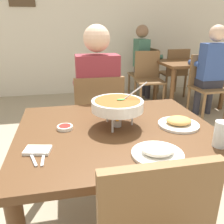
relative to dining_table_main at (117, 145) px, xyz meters
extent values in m
cube|color=beige|center=(0.00, 3.55, 0.87)|extent=(10.00, 0.10, 3.00)
cube|color=#51331C|center=(0.00, 0.00, 0.09)|extent=(1.13, 0.97, 0.04)
cylinder|color=#51331C|center=(-0.51, 0.43, -0.28)|extent=(0.07, 0.07, 0.70)
cylinder|color=#51331C|center=(0.51, 0.43, -0.28)|extent=(0.07, 0.07, 0.70)
cube|color=brown|center=(0.00, 0.87, -0.20)|extent=(0.44, 0.44, 0.03)
cube|color=brown|center=(0.00, 0.67, 0.04)|extent=(0.42, 0.04, 0.45)
cylinder|color=brown|center=(0.19, 1.06, -0.42)|extent=(0.04, 0.04, 0.42)
cylinder|color=brown|center=(-0.19, 1.06, -0.42)|extent=(0.04, 0.04, 0.42)
cylinder|color=brown|center=(0.19, 0.68, -0.42)|extent=(0.04, 0.04, 0.42)
cylinder|color=brown|center=(-0.19, 0.68, -0.42)|extent=(0.04, 0.04, 0.42)
cylinder|color=#2D2D38|center=(0.10, 0.89, -0.41)|extent=(0.10, 0.10, 0.45)
cylinder|color=#2D2D38|center=(-0.10, 0.89, -0.41)|extent=(0.10, 0.10, 0.45)
cube|color=#2D2D38|center=(0.00, 0.85, -0.12)|extent=(0.32, 0.32, 0.12)
cube|color=maroon|center=(0.00, 0.77, 0.19)|extent=(0.36, 0.20, 0.50)
sphere|color=beige|center=(0.00, 0.77, 0.57)|extent=(0.22, 0.22, 0.22)
cylinder|color=maroon|center=(0.16, 0.97, 0.14)|extent=(0.08, 0.28, 0.08)
cylinder|color=maroon|center=(-0.16, 0.97, 0.14)|extent=(0.08, 0.28, 0.08)
cube|color=brown|center=(0.00, -0.64, 0.04)|extent=(0.42, 0.04, 0.45)
cylinder|color=silver|center=(0.10, 0.04, 0.16)|extent=(0.01, 0.01, 0.10)
cylinder|color=silver|center=(-0.04, 0.12, 0.16)|extent=(0.01, 0.01, 0.10)
cylinder|color=silver|center=(-0.04, -0.04, 0.16)|extent=(0.01, 0.01, 0.10)
torus|color=silver|center=(0.01, 0.04, 0.21)|extent=(0.21, 0.21, 0.01)
cylinder|color=#B2B2B7|center=(0.01, 0.04, 0.13)|extent=(0.05, 0.05, 0.04)
cone|color=orange|center=(0.01, 0.04, 0.16)|extent=(0.02, 0.02, 0.04)
cylinder|color=white|center=(0.01, 0.04, 0.24)|extent=(0.30, 0.30, 0.06)
cylinder|color=#994C1E|center=(0.01, 0.04, 0.26)|extent=(0.26, 0.26, 0.01)
ellipsoid|color=#388433|center=(0.03, 0.04, 0.27)|extent=(0.05, 0.03, 0.01)
cylinder|color=silver|center=(0.10, 0.06, 0.30)|extent=(0.18, 0.01, 0.13)
cylinder|color=white|center=(0.12, -0.33, 0.11)|extent=(0.24, 0.24, 0.01)
ellipsoid|color=white|center=(0.12, -0.33, 0.14)|extent=(0.15, 0.13, 0.04)
cylinder|color=white|center=(0.37, -0.03, 0.11)|extent=(0.24, 0.24, 0.01)
ellipsoid|color=tan|center=(0.37, -0.03, 0.14)|extent=(0.15, 0.13, 0.04)
cylinder|color=white|center=(-0.30, 0.06, 0.12)|extent=(0.09, 0.09, 0.02)
cylinder|color=maroon|center=(-0.30, 0.06, 0.13)|extent=(0.07, 0.07, 0.01)
cube|color=white|center=(-0.43, -0.18, 0.12)|extent=(0.13, 0.10, 0.02)
cube|color=silver|center=(-0.45, -0.23, 0.11)|extent=(0.06, 0.17, 0.01)
cube|color=silver|center=(-0.40, -0.23, 0.11)|extent=(0.02, 0.17, 0.01)
cylinder|color=silver|center=(0.45, -0.30, 0.17)|extent=(0.07, 0.07, 0.13)
cylinder|color=gold|center=(0.45, -0.30, 0.15)|extent=(0.06, 0.06, 0.08)
cube|color=brown|center=(1.77, 2.37, 0.09)|extent=(1.00, 0.80, 0.04)
cylinder|color=brown|center=(1.33, 2.03, -0.28)|extent=(0.07, 0.07, 0.70)
cylinder|color=brown|center=(2.21, 2.03, -0.28)|extent=(0.07, 0.07, 0.70)
cylinder|color=brown|center=(1.33, 2.71, -0.28)|extent=(0.07, 0.07, 0.70)
cylinder|color=brown|center=(2.21, 2.71, -0.28)|extent=(0.07, 0.07, 0.70)
cube|color=brown|center=(1.77, 1.76, -0.20)|extent=(0.47, 0.47, 0.03)
cube|color=brown|center=(1.76, 1.96, 0.04)|extent=(0.42, 0.07, 0.45)
cylinder|color=brown|center=(1.59, 1.56, -0.42)|extent=(0.04, 0.04, 0.42)
cylinder|color=brown|center=(1.57, 1.94, -0.42)|extent=(0.04, 0.04, 0.42)
cylinder|color=brown|center=(1.95, 1.96, -0.42)|extent=(0.04, 0.04, 0.42)
cube|color=brown|center=(1.15, 2.96, -0.20)|extent=(0.45, 0.45, 0.03)
cube|color=brown|center=(1.35, 2.96, 0.04)|extent=(0.05, 0.42, 0.45)
cylinder|color=brown|center=(0.95, 3.14, -0.42)|extent=(0.04, 0.04, 0.42)
cylinder|color=brown|center=(0.96, 2.76, -0.42)|extent=(0.04, 0.04, 0.42)
cylinder|color=brown|center=(1.33, 3.15, -0.42)|extent=(0.04, 0.04, 0.42)
cylinder|color=brown|center=(1.34, 2.77, -0.42)|extent=(0.04, 0.04, 0.42)
cylinder|color=brown|center=(2.27, 2.52, -0.42)|extent=(0.04, 0.04, 0.42)
cylinder|color=brown|center=(2.28, 2.14, -0.42)|extent=(0.04, 0.04, 0.42)
cube|color=brown|center=(1.76, 2.97, -0.20)|extent=(0.44, 0.44, 0.03)
cube|color=brown|center=(1.76, 2.77, 0.04)|extent=(0.42, 0.04, 0.45)
cylinder|color=brown|center=(1.95, 3.16, -0.42)|extent=(0.04, 0.04, 0.42)
cylinder|color=brown|center=(1.57, 3.16, -0.42)|extent=(0.04, 0.04, 0.42)
cylinder|color=brown|center=(1.95, 2.78, -0.42)|extent=(0.04, 0.04, 0.42)
cylinder|color=brown|center=(1.57, 2.78, -0.42)|extent=(0.04, 0.04, 0.42)
cube|color=brown|center=(1.09, 2.40, -0.20)|extent=(0.47, 0.47, 0.03)
cube|color=brown|center=(1.11, 2.60, 0.04)|extent=(0.42, 0.07, 0.45)
cylinder|color=brown|center=(0.89, 2.22, -0.42)|extent=(0.04, 0.04, 0.42)
cylinder|color=brown|center=(1.27, 2.19, -0.42)|extent=(0.04, 0.04, 0.42)
cylinder|color=brown|center=(0.92, 2.60, -0.42)|extent=(0.04, 0.04, 0.42)
cylinder|color=brown|center=(1.30, 2.57, -0.42)|extent=(0.04, 0.04, 0.42)
cylinder|color=#2D2D38|center=(1.88, 1.89, -0.41)|extent=(0.10, 0.10, 0.45)
cylinder|color=#2D2D38|center=(1.68, 1.89, -0.41)|extent=(0.10, 0.10, 0.45)
cube|color=#2D2D38|center=(1.78, 1.85, -0.12)|extent=(0.32, 0.32, 0.12)
cube|color=#334C8C|center=(1.78, 1.77, 0.19)|extent=(0.36, 0.20, 0.50)
sphere|color=beige|center=(1.78, 1.77, 0.57)|extent=(0.22, 0.22, 0.22)
cylinder|color=#334C8C|center=(1.94, 1.97, 0.14)|extent=(0.08, 0.28, 0.08)
cylinder|color=#334C8C|center=(1.62, 1.97, 0.14)|extent=(0.08, 0.28, 0.08)
cylinder|color=#2D2D38|center=(1.24, 2.85, -0.41)|extent=(0.10, 0.10, 0.45)
cylinder|color=#2D2D38|center=(1.24, 3.05, -0.41)|extent=(0.10, 0.10, 0.45)
cube|color=#2D2D38|center=(1.20, 2.95, -0.12)|extent=(0.32, 0.32, 0.12)
cube|color=#3D6B56|center=(1.12, 2.95, 0.19)|extent=(0.20, 0.36, 0.50)
sphere|color=#846047|center=(1.12, 2.95, 0.57)|extent=(0.22, 0.22, 0.22)
cylinder|color=#3D6B56|center=(1.32, 2.79, 0.14)|extent=(0.28, 0.08, 0.08)
cylinder|color=#3D6B56|center=(1.32, 3.11, 0.14)|extent=(0.28, 0.08, 0.08)
camera|label=1|loc=(-0.28, -1.21, 0.67)|focal=37.85mm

